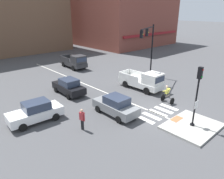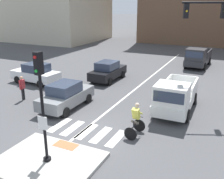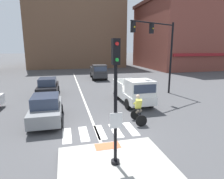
{
  "view_description": "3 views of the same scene",
  "coord_description": "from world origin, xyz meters",
  "px_view_note": "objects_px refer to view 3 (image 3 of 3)",
  "views": [
    {
      "loc": [
        -13.77,
        -8.85,
        8.25
      ],
      "look_at": [
        -1.05,
        5.0,
        1.12
      ],
      "focal_mm": 33.82,
      "sensor_mm": 36.0,
      "label": 1
    },
    {
      "loc": [
        6.36,
        -9.85,
        6.26
      ],
      "look_at": [
        -0.35,
        4.16,
        1.09
      ],
      "focal_mm": 41.38,
      "sensor_mm": 36.0,
      "label": 2
    },
    {
      "loc": [
        -1.65,
        -8.89,
        4.35
      ],
      "look_at": [
        1.47,
        3.69,
        1.5
      ],
      "focal_mm": 30.74,
      "sensor_mm": 36.0,
      "label": 3
    }
  ],
  "objects_px": {
    "traffic_light_mast": "(160,45)",
    "pickup_truck_white_eastbound_mid": "(134,92)",
    "pickup_truck_charcoal_eastbound_distant": "(99,72)",
    "cyclist": "(138,109)",
    "car_black_westbound_far": "(48,87)",
    "signal_pole": "(116,92)",
    "car_grey_westbound_near": "(46,108)"
  },
  "relations": [
    {
      "from": "pickup_truck_charcoal_eastbound_distant",
      "to": "cyclist",
      "type": "height_order",
      "value": "pickup_truck_charcoal_eastbound_distant"
    },
    {
      "from": "signal_pole",
      "to": "cyclist",
      "type": "xyz_separation_m",
      "value": [
        2.41,
        3.85,
        -1.98
      ]
    },
    {
      "from": "cyclist",
      "to": "pickup_truck_white_eastbound_mid",
      "type": "bearing_deg",
      "value": 73.35
    },
    {
      "from": "signal_pole",
      "to": "traffic_light_mast",
      "type": "height_order",
      "value": "traffic_light_mast"
    },
    {
      "from": "signal_pole",
      "to": "car_black_westbound_far",
      "type": "xyz_separation_m",
      "value": [
        -3.21,
        12.03,
        -2.04
      ]
    },
    {
      "from": "pickup_truck_charcoal_eastbound_distant",
      "to": "cyclist",
      "type": "distance_m",
      "value": 16.52
    },
    {
      "from": "car_grey_westbound_near",
      "to": "cyclist",
      "type": "relative_size",
      "value": 2.45
    },
    {
      "from": "signal_pole",
      "to": "car_grey_westbound_near",
      "type": "height_order",
      "value": "signal_pole"
    },
    {
      "from": "car_black_westbound_far",
      "to": "pickup_truck_white_eastbound_mid",
      "type": "xyz_separation_m",
      "value": [
        6.72,
        -4.48,
        0.17
      ]
    },
    {
      "from": "car_black_westbound_far",
      "to": "pickup_truck_charcoal_eastbound_distant",
      "type": "xyz_separation_m",
      "value": [
        6.19,
        8.33,
        0.17
      ]
    },
    {
      "from": "signal_pole",
      "to": "car_black_westbound_far",
      "type": "distance_m",
      "value": 12.61
    },
    {
      "from": "car_black_westbound_far",
      "to": "signal_pole",
      "type": "bearing_deg",
      "value": -75.08
    },
    {
      "from": "signal_pole",
      "to": "pickup_truck_charcoal_eastbound_distant",
      "type": "bearing_deg",
      "value": 81.65
    },
    {
      "from": "pickup_truck_charcoal_eastbound_distant",
      "to": "cyclist",
      "type": "xyz_separation_m",
      "value": [
        -0.57,
        -16.51,
        -0.11
      ]
    },
    {
      "from": "signal_pole",
      "to": "traffic_light_mast",
      "type": "xyz_separation_m",
      "value": [
        6.63,
        9.6,
        1.73
      ]
    },
    {
      "from": "traffic_light_mast",
      "to": "car_black_westbound_far",
      "type": "bearing_deg",
      "value": 166.12
    },
    {
      "from": "traffic_light_mast",
      "to": "car_grey_westbound_near",
      "type": "bearing_deg",
      "value": -155.89
    },
    {
      "from": "traffic_light_mast",
      "to": "cyclist",
      "type": "relative_size",
      "value": 3.92
    },
    {
      "from": "cyclist",
      "to": "traffic_light_mast",
      "type": "bearing_deg",
      "value": 53.75
    },
    {
      "from": "car_grey_westbound_near",
      "to": "car_black_westbound_far",
      "type": "xyz_separation_m",
      "value": [
        -0.39,
        6.66,
        0.0
      ]
    },
    {
      "from": "traffic_light_mast",
      "to": "pickup_truck_charcoal_eastbound_distant",
      "type": "xyz_separation_m",
      "value": [
        -3.64,
        10.76,
        -3.61
      ]
    },
    {
      "from": "pickup_truck_white_eastbound_mid",
      "to": "traffic_light_mast",
      "type": "bearing_deg",
      "value": 33.38
    },
    {
      "from": "pickup_truck_white_eastbound_mid",
      "to": "pickup_truck_charcoal_eastbound_distant",
      "type": "xyz_separation_m",
      "value": [
        -0.53,
        12.81,
        0.0
      ]
    },
    {
      "from": "traffic_light_mast",
      "to": "car_black_westbound_far",
      "type": "relative_size",
      "value": 1.59
    },
    {
      "from": "car_grey_westbound_near",
      "to": "pickup_truck_charcoal_eastbound_distant",
      "type": "bearing_deg",
      "value": 68.82
    },
    {
      "from": "signal_pole",
      "to": "cyclist",
      "type": "relative_size",
      "value": 2.67
    },
    {
      "from": "car_grey_westbound_near",
      "to": "pickup_truck_charcoal_eastbound_distant",
      "type": "distance_m",
      "value": 16.07
    },
    {
      "from": "traffic_light_mast",
      "to": "pickup_truck_charcoal_eastbound_distant",
      "type": "bearing_deg",
      "value": 108.71
    },
    {
      "from": "traffic_light_mast",
      "to": "pickup_truck_white_eastbound_mid",
      "type": "bearing_deg",
      "value": -146.62
    },
    {
      "from": "cyclist",
      "to": "car_grey_westbound_near",
      "type": "bearing_deg",
      "value": 163.76
    },
    {
      "from": "car_black_westbound_far",
      "to": "pickup_truck_white_eastbound_mid",
      "type": "bearing_deg",
      "value": -33.67
    },
    {
      "from": "pickup_truck_charcoal_eastbound_distant",
      "to": "pickup_truck_white_eastbound_mid",
      "type": "bearing_deg",
      "value": -87.62
    }
  ]
}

